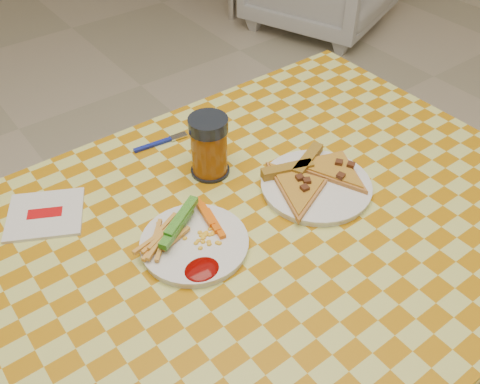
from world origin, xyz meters
The scene contains 8 objects.
table centered at (0.00, 0.00, 0.68)m, with size 1.28×0.88×0.76m.
plate_left centered at (-0.10, 0.03, 0.76)m, with size 0.20×0.20×0.01m, color white.
plate_right centered at (0.19, 0.01, 0.76)m, with size 0.22×0.22×0.01m, color white.
fries_veggies centered at (-0.10, 0.05, 0.78)m, with size 0.19×0.18×0.04m.
pizza_slices centered at (0.19, 0.03, 0.78)m, with size 0.30×0.25×0.02m.
drink_glass centered at (0.05, 0.19, 0.82)m, with size 0.08×0.08×0.13m.
napkin centered at (-0.28, 0.27, 0.76)m, with size 0.19×0.18×0.01m.
fork centered at (0.02, 0.34, 0.76)m, with size 0.13×0.03×0.01m.
Camera 1 is at (-0.43, -0.55, 1.48)m, focal length 40.00 mm.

